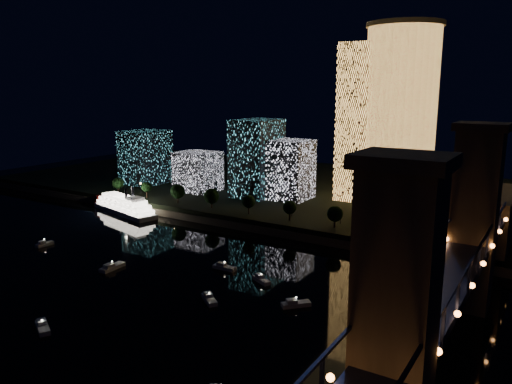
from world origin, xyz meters
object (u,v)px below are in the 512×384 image
tower_rectangular (367,123)px  truss_bridge (429,317)px  tower_cylindrical (400,116)px  riverboat (122,205)px

tower_rectangular → truss_bridge: 155.45m
truss_bridge → tower_cylindrical: bearing=108.9°
riverboat → tower_cylindrical: bearing=31.3°
tower_cylindrical → riverboat: size_ratio=1.77×
tower_cylindrical → tower_rectangular: (-15.77, 1.03, -4.07)m
tower_rectangular → riverboat: size_ratio=1.60×
truss_bridge → riverboat: 174.16m
tower_cylindrical → tower_rectangular: bearing=176.3°
tower_cylindrical → tower_rectangular: 16.32m
truss_bridge → riverboat: bearing=155.8°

